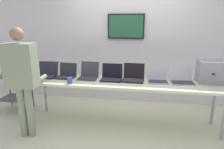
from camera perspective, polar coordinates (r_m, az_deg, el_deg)
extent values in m
cube|color=beige|center=(3.66, 2.85, -14.19)|extent=(8.00, 8.00, 0.04)
cube|color=silver|center=(4.36, 4.81, 7.96)|extent=(8.00, 0.06, 2.48)
cube|color=black|center=(4.28, 4.06, 13.71)|extent=(0.77, 0.05, 0.51)
cube|color=#25593A|center=(4.27, 4.04, 13.71)|extent=(0.71, 0.02, 0.45)
cube|color=beige|center=(3.35, 3.02, -2.33)|extent=(3.35, 0.70, 0.04)
cylinder|color=gray|center=(3.77, -22.28, -7.83)|extent=(0.05, 0.05, 0.75)
cylinder|color=gray|center=(3.47, 29.71, -10.75)|extent=(0.05, 0.05, 0.75)
cylinder|color=gray|center=(4.17, -18.74, -5.33)|extent=(0.05, 0.05, 0.75)
cylinder|color=gray|center=(3.90, 27.27, -7.67)|extent=(0.05, 0.05, 0.75)
cube|color=gray|center=(3.60, 26.52, 0.70)|extent=(0.40, 0.32, 0.37)
cube|color=black|center=(3.45, 27.29, 0.04)|extent=(0.04, 0.01, 0.03)
cube|color=#23202C|center=(3.78, -18.74, -0.65)|extent=(0.38, 0.27, 0.02)
cube|color=#292F35|center=(3.77, -18.84, -0.53)|extent=(0.35, 0.22, 0.00)
cube|color=#23202C|center=(3.89, -17.88, 1.81)|extent=(0.37, 0.10, 0.24)
cube|color=white|center=(3.89, -17.86, 1.81)|extent=(0.35, 0.08, 0.21)
cube|color=#26252C|center=(3.64, -13.41, -0.86)|extent=(0.35, 0.26, 0.02)
cube|color=#272E34|center=(3.62, -13.50, -0.73)|extent=(0.32, 0.21, 0.00)
cube|color=#26252C|center=(3.73, -12.55, 1.54)|extent=(0.33, 0.08, 0.23)
cube|color=#305531|center=(3.73, -12.53, 1.54)|extent=(0.31, 0.07, 0.20)
cube|color=#39353C|center=(3.51, -7.06, -1.12)|extent=(0.33, 0.27, 0.02)
cube|color=#2D3038|center=(3.49, -7.13, -0.99)|extent=(0.30, 0.22, 0.00)
cube|color=#39353C|center=(3.63, -6.39, 1.67)|extent=(0.33, 0.08, 0.26)
cube|color=silver|center=(3.63, -6.38, 1.67)|extent=(0.30, 0.06, 0.23)
cube|color=black|center=(3.39, -0.30, -1.56)|extent=(0.36, 0.26, 0.02)
cube|color=#27283A|center=(3.38, -0.33, -1.43)|extent=(0.33, 0.21, 0.00)
cube|color=black|center=(3.50, 0.08, 1.19)|extent=(0.36, 0.05, 0.25)
cube|color=navy|center=(3.50, 0.09, 1.20)|extent=(0.33, 0.04, 0.22)
cube|color=black|center=(3.37, 6.05, -1.76)|extent=(0.37, 0.28, 0.02)
cube|color=#2E3232|center=(3.35, 6.03, -1.63)|extent=(0.34, 0.23, 0.00)
cube|color=black|center=(3.48, 6.39, 1.14)|extent=(0.36, 0.07, 0.26)
cube|color=#374982|center=(3.49, 6.39, 1.15)|extent=(0.33, 0.06, 0.23)
cube|color=#A9AFBA|center=(3.36, 13.11, -2.11)|extent=(0.35, 0.25, 0.02)
cube|color=#282D33|center=(3.35, 13.14, -1.97)|extent=(0.32, 0.20, 0.00)
cube|color=#A9AFBA|center=(3.48, 12.94, 0.47)|extent=(0.34, 0.10, 0.22)
cube|color=#B6D1F3|center=(3.48, 12.93, 0.47)|extent=(0.31, 0.08, 0.19)
cube|color=#AFAFB3|center=(3.43, 19.64, -2.29)|extent=(0.39, 0.29, 0.02)
cube|color=#2B2A2E|center=(3.41, 19.71, -2.16)|extent=(0.36, 0.24, 0.00)
cube|color=#AFAFB3|center=(3.58, 19.05, 0.47)|extent=(0.38, 0.17, 0.23)
cube|color=white|center=(3.58, 19.04, 0.46)|extent=(0.36, 0.14, 0.20)
cylinder|color=gray|center=(3.42, -24.47, -9.76)|extent=(0.12, 0.12, 0.82)
cylinder|color=gray|center=(3.36, -22.59, -9.96)|extent=(0.12, 0.12, 0.82)
cube|color=gray|center=(3.17, -24.90, 2.36)|extent=(0.46, 0.30, 0.65)
sphere|color=#906A4C|center=(3.12, -25.81, 10.52)|extent=(0.19, 0.19, 0.19)
cylinder|color=gray|center=(3.56, -24.57, -0.94)|extent=(0.10, 0.33, 0.07)
cylinder|color=gray|center=(3.41, -19.69, -1.08)|extent=(0.10, 0.33, 0.07)
cylinder|color=#3543A0|center=(3.30, -12.11, -1.70)|extent=(0.08, 0.08, 0.10)
cube|color=#524D53|center=(4.38, -26.79, -0.30)|extent=(0.56, 0.44, 0.03)
cube|color=#524D53|center=(4.51, -26.10, -6.09)|extent=(0.53, 0.42, 0.03)
cylinder|color=#333338|center=(4.18, -24.91, -5.93)|extent=(0.02, 0.02, 0.75)
cylinder|color=#333338|center=(4.78, -27.43, -3.70)|extent=(0.02, 0.02, 0.75)
cylinder|color=#333338|center=(4.49, -22.09, -4.22)|extent=(0.02, 0.02, 0.75)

